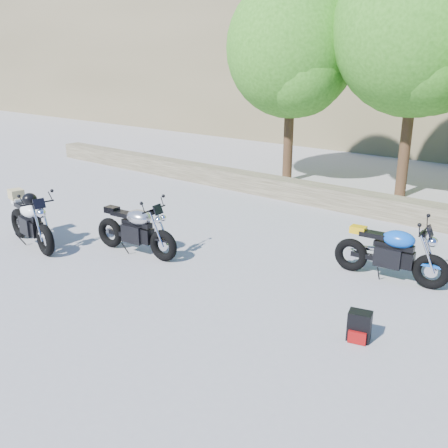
{
  "coord_description": "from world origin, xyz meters",
  "views": [
    {
      "loc": [
        5.42,
        -5.28,
        3.41
      ],
      "look_at": [
        0.2,
        1.0,
        0.75
      ],
      "focal_mm": 40.0,
      "sensor_mm": 36.0,
      "label": 1
    }
  ],
  "objects": [
    {
      "name": "ground",
      "position": [
        0.0,
        0.0,
        0.0
      ],
      "size": [
        90.0,
        90.0,
        0.0
      ],
      "primitive_type": "plane",
      "color": "gray",
      "rests_on": "ground"
    },
    {
      "name": "tree_decid_mid",
      "position": [
        0.91,
        7.54,
        4.04
      ],
      "size": [
        4.08,
        4.08,
        6.24
      ],
      "color": "#382314",
      "rests_on": "ground"
    },
    {
      "name": "blue_bike",
      "position": [
        2.69,
        2.24,
        0.46
      ],
      "size": [
        1.88,
        0.59,
        0.94
      ],
      "rotation": [
        0.0,
        0.0,
        0.1
      ],
      "color": "black",
      "rests_on": "ground"
    },
    {
      "name": "white_bike",
      "position": [
        -3.27,
        -0.65,
        0.53
      ],
      "size": [
        1.95,
        0.63,
        1.08
      ],
      "rotation": [
        0.0,
        0.0,
        -0.16
      ],
      "color": "black",
      "rests_on": "ground"
    },
    {
      "name": "backpack",
      "position": [
        3.14,
        0.17,
        0.19
      ],
      "size": [
        0.33,
        0.31,
        0.39
      ],
      "rotation": [
        0.0,
        0.0,
        0.27
      ],
      "color": "black",
      "rests_on": "ground"
    },
    {
      "name": "tree_decid_left",
      "position": [
        -2.39,
        7.14,
        3.63
      ],
      "size": [
        3.67,
        3.67,
        5.62
      ],
      "color": "#382314",
      "rests_on": "ground"
    },
    {
      "name": "stone_wall",
      "position": [
        0.0,
        5.5,
        0.25
      ],
      "size": [
        22.0,
        0.55,
        0.5
      ],
      "primitive_type": "cube",
      "color": "brown",
      "rests_on": "ground"
    },
    {
      "name": "silver_bike",
      "position": [
        -1.37,
        0.36,
        0.46
      ],
      "size": [
        1.9,
        0.6,
        0.95
      ],
      "rotation": [
        0.0,
        0.0,
        0.12
      ],
      "color": "black",
      "rests_on": "ground"
    }
  ]
}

